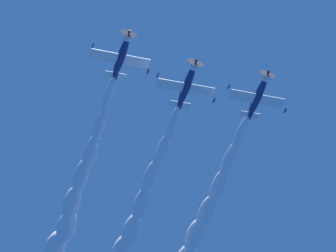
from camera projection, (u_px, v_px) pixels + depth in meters
airplane_lead at (258, 95)px, 102.20m from camera, size 8.17×8.69×3.16m
airplane_left_wingman at (187, 85)px, 100.19m from camera, size 8.19×8.65×3.23m
airplane_right_wingman at (122, 55)px, 100.30m from camera, size 8.23×8.68×3.24m
smoke_trail_right_wingman at (61, 241)px, 117.00m from camera, size 44.73×21.99×4.50m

